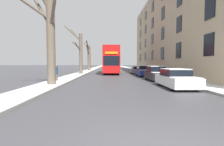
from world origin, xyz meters
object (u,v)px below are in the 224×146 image
Objects in this scene: bare_tree_left_1 at (80,52)px; parked_car_2 at (144,71)px; pedestrian_left_sidewalk at (56,72)px; double_decker_bus at (111,59)px; parked_car_1 at (156,74)px; parked_car_0 at (176,79)px; bare_tree_left_0 at (50,35)px; bare_tree_left_2 at (89,57)px; oncoming_van at (106,65)px; parked_car_3 at (138,70)px.

parked_car_2 is at bearing -17.90° from bare_tree_left_1.
double_decker_bus is at bearing -77.86° from pedestrian_left_sidewalk.
double_decker_bus reaches higher than pedestrian_left_sidewalk.
pedestrian_left_sidewalk is at bearing -170.83° from parked_car_1.
pedestrian_left_sidewalk is at bearing 159.04° from parked_car_0.
parked_car_2 is 2.64× the size of pedestrian_left_sidewalk.
parked_car_1 reaches higher than parked_car_0.
bare_tree_left_1 reaches higher than parked_car_1.
bare_tree_left_0 is 26.40m from bare_tree_left_2.
bare_tree_left_0 is 4.18m from pedestrian_left_sidewalk.
pedestrian_left_sidewalk reaches higher than parked_car_1.
double_decker_bus is at bearing 109.60° from parked_car_1.
parked_car_1 is (4.48, -12.58, -1.80)m from double_decker_bus.
bare_tree_left_2 is at bearing 117.65° from double_decker_bus.
oncoming_van reaches higher than parked_car_2.
bare_tree_left_2 is at bearing -58.37° from pedestrian_left_sidewalk.
parked_car_1 is at bearing -80.87° from oncoming_van.
parked_car_3 is 2.45× the size of pedestrian_left_sidewalk.
bare_tree_left_1 reaches higher than double_decker_bus.
parked_car_1 reaches higher than parked_car_3.
pedestrian_left_sidewalk is at bearing -141.73° from parked_car_2.
oncoming_van reaches higher than parked_car_0.
oncoming_van is (-5.54, 34.49, 0.63)m from parked_car_1.
bare_tree_left_1 is at bearing -165.80° from parked_car_3.
pedestrian_left_sidewalk is at bearing -126.81° from parked_car_3.
parked_car_1 is at bearing -138.30° from pedestrian_left_sidewalk.
parked_car_1 is at bearing -90.00° from parked_car_3.
parked_car_2 is (4.48, -6.47, -1.81)m from double_decker_bus.
pedestrian_left_sidewalk is (-0.43, 2.90, -2.97)m from bare_tree_left_0.
bare_tree_left_2 reaches higher than parked_car_3.
bare_tree_left_1 is at bearing -98.34° from oncoming_van.
double_decker_bus reaches higher than parked_car_2.
double_decker_bus is at bearing 74.19° from bare_tree_left_0.
parked_car_0 is (9.26, -14.41, -2.86)m from bare_tree_left_1.
bare_tree_left_2 is 23.98m from parked_car_1.
parked_car_2 is at bearing -55.30° from double_decker_bus.
parked_car_3 is at bearing -14.23° from double_decker_bus.
double_decker_bus is at bearing 124.70° from parked_car_2.
oncoming_van is 3.06× the size of pedestrian_left_sidewalk.
bare_tree_left_0 is 1.79× the size of parked_car_3.
double_decker_bus is at bearing -62.35° from bare_tree_left_2.
oncoming_van is (3.77, 38.97, -2.56)m from bare_tree_left_0.
bare_tree_left_1 is 11.00m from pedestrian_left_sidewalk.
parked_car_2 is 12.41m from pedestrian_left_sidewalk.
bare_tree_left_1 reaches higher than pedestrian_left_sidewalk.
bare_tree_left_0 is 1.44× the size of oncoming_van.
bare_tree_left_0 is at bearing -95.53° from oncoming_van.
bare_tree_left_1 reaches higher than bare_tree_left_0.
oncoming_van is (3.72, 25.39, -2.18)m from bare_tree_left_1.
parked_car_2 is (-0.00, 11.42, 0.03)m from parked_car_0.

